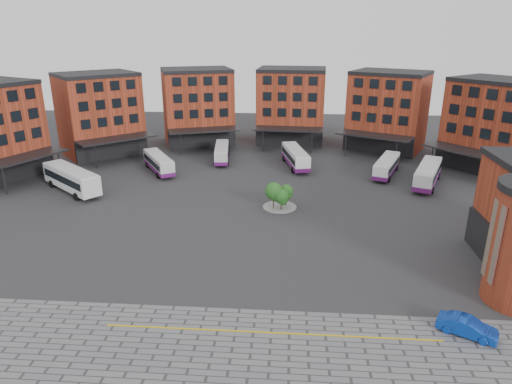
# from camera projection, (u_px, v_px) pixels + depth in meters

# --- Properties ---
(ground) EXTENTS (160.00, 160.00, 0.00)m
(ground) POSITION_uv_depth(u_px,v_px,m) (258.00, 249.00, 48.47)
(ground) COLOR #28282B
(ground) RESTS_ON ground
(yellow_line) EXTENTS (26.00, 0.15, 0.02)m
(yellow_line) POSITION_uv_depth(u_px,v_px,m) (271.00, 333.00, 35.21)
(yellow_line) COLOR gold
(yellow_line) RESTS_ON paving_zone
(main_building) EXTENTS (94.14, 42.48, 14.60)m
(main_building) POSITION_uv_depth(u_px,v_px,m) (247.00, 115.00, 82.14)
(main_building) COLOR #9C3822
(main_building) RESTS_ON ground
(tree_island) EXTENTS (4.40, 4.40, 3.58)m
(tree_island) POSITION_uv_depth(u_px,v_px,m) (279.00, 195.00, 58.51)
(tree_island) COLOR gray
(tree_island) RESTS_ON ground
(bus_a) EXTENTS (11.08, 9.76, 3.41)m
(bus_a) POSITION_uv_depth(u_px,v_px,m) (71.00, 178.00, 64.65)
(bus_a) COLOR silver
(bus_a) RESTS_ON ground
(bus_b) EXTENTS (7.31, 9.85, 2.85)m
(bus_b) POSITION_uv_depth(u_px,v_px,m) (159.00, 163.00, 73.53)
(bus_b) COLOR silver
(bus_b) RESTS_ON ground
(bus_c) EXTENTS (3.33, 9.96, 2.75)m
(bus_c) POSITION_uv_depth(u_px,v_px,m) (222.00, 152.00, 79.67)
(bus_c) COLOR silver
(bus_c) RESTS_ON ground
(bus_d) EXTENTS (4.84, 11.14, 3.06)m
(bus_d) POSITION_uv_depth(u_px,v_px,m) (295.00, 157.00, 76.30)
(bus_d) COLOR white
(bus_d) RESTS_ON ground
(bus_e) EXTENTS (5.88, 10.14, 2.82)m
(bus_e) POSITION_uv_depth(u_px,v_px,m) (387.00, 166.00, 71.85)
(bus_e) COLOR white
(bus_e) RESTS_ON ground
(bus_f) EXTENTS (6.74, 11.37, 3.17)m
(bus_f) POSITION_uv_depth(u_px,v_px,m) (428.00, 174.00, 67.34)
(bus_f) COLOR silver
(bus_f) RESTS_ON ground
(blue_car) EXTENTS (4.58, 3.39, 1.44)m
(blue_car) POSITION_uv_depth(u_px,v_px,m) (467.00, 327.00, 34.77)
(blue_car) COLOR #0C359F
(blue_car) RESTS_ON ground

